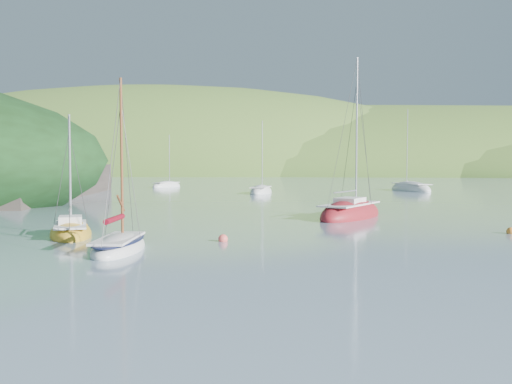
# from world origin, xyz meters

# --- Properties ---
(ground) EXTENTS (700.00, 700.00, 0.00)m
(ground) POSITION_xyz_m (0.00, 0.00, 0.00)
(ground) COLOR gray
(ground) RESTS_ON ground
(shoreline_hills) EXTENTS (690.00, 135.00, 56.00)m
(shoreline_hills) POSITION_xyz_m (-9.66, 172.42, 0.00)
(shoreline_hills) COLOR #3F6C29
(shoreline_hills) RESTS_ON ground
(daysailer_white) EXTENTS (2.50, 5.52, 8.22)m
(daysailer_white) POSITION_xyz_m (-5.93, 0.39, 0.20)
(daysailer_white) COLOR silver
(daysailer_white) RESTS_ON ground
(sloop_red) EXTENTS (5.93, 8.72, 12.24)m
(sloop_red) POSITION_xyz_m (4.68, 16.73, 0.23)
(sloop_red) COLOR maroon
(sloop_red) RESTS_ON ground
(sailboat_yellow) EXTENTS (4.11, 5.71, 7.06)m
(sailboat_yellow) POSITION_xyz_m (-10.26, 4.77, 0.17)
(sailboat_yellow) COLOR gold
(sailboat_yellow) RESTS_ON ground
(distant_sloop_a) EXTENTS (2.81, 6.94, 9.71)m
(distant_sloop_a) POSITION_xyz_m (-5.19, 45.34, 0.17)
(distant_sloop_a) COLOR silver
(distant_sloop_a) RESTS_ON ground
(distant_sloop_b) EXTENTS (6.09, 8.75, 11.82)m
(distant_sloop_b) POSITION_xyz_m (13.75, 53.90, 0.20)
(distant_sloop_b) COLOR silver
(distant_sloop_b) RESTS_ON ground
(distant_sloop_c) EXTENTS (4.27, 6.39, 8.62)m
(distant_sloop_c) POSITION_xyz_m (-21.38, 59.91, 0.16)
(distant_sloop_c) COLOR silver
(distant_sloop_c) RESTS_ON ground
(mooring_buoys) EXTENTS (24.54, 5.50, 0.48)m
(mooring_buoys) POSITION_xyz_m (1.33, 6.74, 0.12)
(mooring_buoys) COLOR #FB594F
(mooring_buoys) RESTS_ON ground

